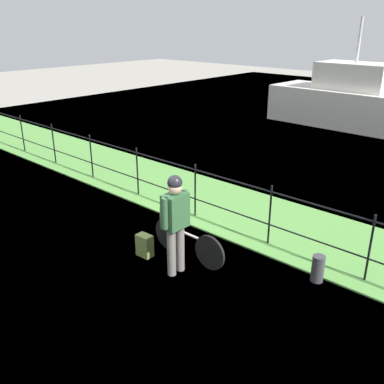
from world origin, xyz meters
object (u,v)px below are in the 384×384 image
Objects in this scene: cyclist_person at (175,217)px; wooden_crate at (173,214)px; bicycle_main at (187,242)px; backpack_on_paving at (145,245)px; mooring_bollard at (318,269)px; moored_boat_near at (351,102)px; terrier_dog at (174,203)px.

wooden_crate is at bearing 138.39° from cyclist_person.
backpack_on_paving is at bearing -144.19° from bicycle_main.
cyclist_person is at bearing -41.61° from wooden_crate.
wooden_crate is 0.77× the size of mooring_bollard.
mooring_bollard is 11.65m from moored_boat_near.
terrier_dog is 0.91m from backpack_on_paving.
cyclist_person reaches higher than mooring_bollard.
terrier_dog is 0.71× the size of mooring_bollard.
terrier_dog reaches higher than mooring_bollard.
cyclist_person is at bearing -144.40° from mooring_bollard.
backpack_on_paving is at bearing 179.06° from cyclist_person.
terrier_dog is (0.02, -0.00, 0.21)m from wooden_crate.
mooring_bollard is at bearing 20.29° from terrier_dog.
moored_boat_near is at bearing -85.28° from backpack_on_paving.
mooring_bollard is (2.32, 0.86, -0.72)m from terrier_dog.
wooden_crate is at bearing -123.61° from backpack_on_paving.
wooden_crate reaches higher than bicycle_main.
backpack_on_paving is (-0.77, 0.01, -0.80)m from cyclist_person.
moored_boat_near is at bearing 100.69° from bicycle_main.
cyclist_person is at bearing 176.27° from backpack_on_paving.
bicycle_main is 0.76m from backpack_on_paving.
cyclist_person is (0.51, -0.45, 0.27)m from wooden_crate.
backpack_on_paving is (-0.29, -0.44, -0.74)m from terrier_dog.
bicycle_main reaches higher than backpack_on_paving.
wooden_crate is 0.73m from cyclist_person.
terrier_dog is 2.57m from mooring_bollard.
bicycle_main reaches higher than mooring_bollard.
cyclist_person reaches higher than wooden_crate.
moored_boat_near is (-1.60, 12.14, 0.72)m from backpack_on_paving.
mooring_bollard is (2.61, 1.30, 0.02)m from backpack_on_paving.
backpack_on_paving is at bearing -82.49° from moored_boat_near.
bicycle_main is 0.94× the size of cyclist_person.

